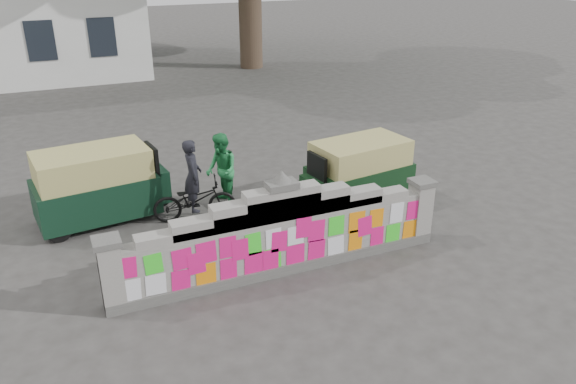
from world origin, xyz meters
The scene contains 7 objects.
ground centered at (0.00, 0.00, 0.00)m, with size 100.00×100.00×0.00m, color #383533.
parapet_wall centered at (0.00, -0.01, 0.75)m, with size 6.48×0.44×2.01m.
cyclist_bike centered at (-0.92, 2.72, 0.47)m, with size 0.63×1.80×0.95m, color black.
cyclist_rider centered at (-0.92, 2.72, 0.80)m, with size 0.58×0.38×1.60m, color black.
pedestrian centered at (-0.13, 3.23, 0.86)m, with size 0.83×0.65×1.72m, color #248645.
rickshaw_left centered at (-2.80, 3.55, 0.84)m, with size 2.99×1.66×1.62m.
rickshaw_right centered at (2.78, 2.10, 0.78)m, with size 2.78×1.57×1.50m.
Camera 1 is at (-3.49, -8.29, 5.59)m, focal length 35.00 mm.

